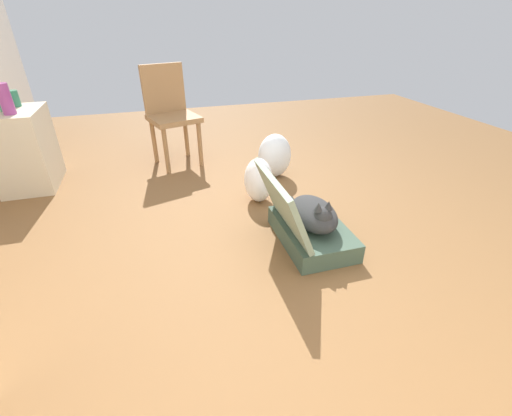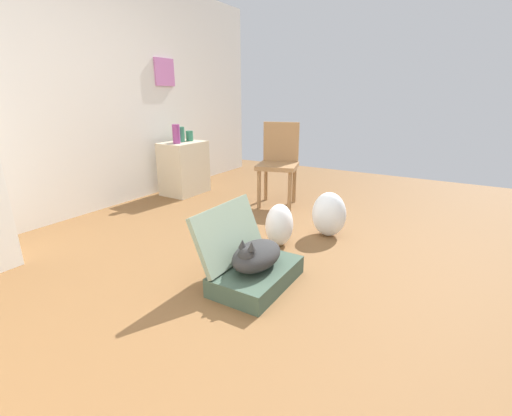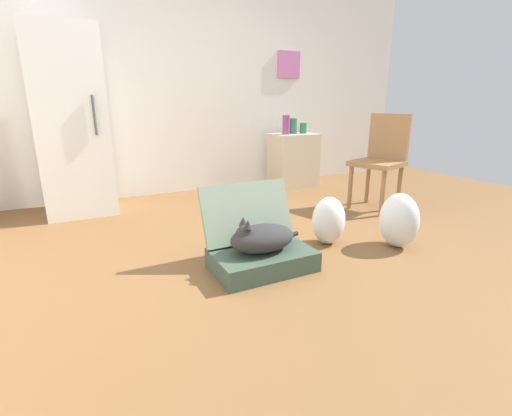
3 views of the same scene
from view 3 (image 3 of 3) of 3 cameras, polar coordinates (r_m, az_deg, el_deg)
The scene contains 13 objects.
ground_plane at distance 2.74m, azimuth 4.00°, elevation -6.71°, with size 7.68×7.68×0.00m, color brown.
wall_back at distance 4.61m, azimuth -11.04°, elevation 18.84°, with size 6.40×0.15×2.60m.
suitcase_base at distance 2.42m, azimuth 1.01°, elevation -8.15°, with size 0.65×0.42×0.13m, color #384C3D.
suitcase_lid at distance 2.52m, azimuth -1.40°, elevation -0.69°, with size 0.65×0.42×0.04m, color gray.
cat at distance 2.35m, azimuth 0.80°, elevation -4.67°, with size 0.52×0.28×0.24m.
plastic_bag_white at distance 2.87m, azimuth 11.32°, elevation -1.95°, with size 0.27×0.23×0.37m, color white.
plastic_bag_clear at distance 2.95m, azimuth 21.52°, elevation -1.82°, with size 0.25×0.32×0.42m, color silver.
refrigerator at distance 3.96m, azimuth -26.94°, elevation 11.68°, with size 0.62×0.63×1.74m.
side_table at distance 4.82m, azimuth 5.84°, elevation 7.48°, with size 0.57×0.42×0.68m, color beige.
vase_tall at distance 4.67m, azimuth 4.75°, elevation 12.89°, with size 0.09×0.09×0.24m, color #8C387A.
vase_short at distance 4.86m, azimuth 7.43°, elevation 12.33°, with size 0.09×0.09×0.13m, color #2D7051.
vase_round at distance 4.80m, azimuth 5.83°, elevation 12.69°, with size 0.10×0.10×0.19m, color #2D7051.
chair at distance 3.94m, azimuth 19.03°, elevation 7.51°, with size 0.55×0.55×0.96m.
Camera 3 is at (-1.31, -2.16, 1.06)m, focal length 25.47 mm.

